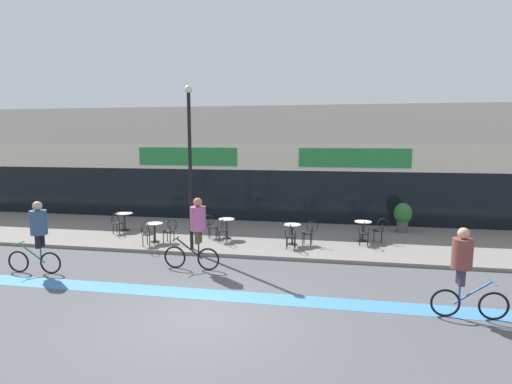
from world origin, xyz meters
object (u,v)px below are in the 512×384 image
Objects in this scene: cafe_chair_1_side at (170,229)px; planter_pot at (403,216)px; bistro_table_1 at (155,229)px; cafe_chair_2_side at (211,225)px; cyclist_2 at (197,228)px; bistro_table_4 at (363,227)px; cafe_chair_2_near at (223,229)px; cyclist_1 at (464,265)px; cafe_chair_3_near at (291,235)px; cafe_chair_3_side at (310,231)px; cafe_chair_0_near at (117,221)px; bistro_table_2 at (227,225)px; lamp_post at (190,157)px; bistro_table_3 at (292,230)px; cafe_chair_4_near at (364,232)px; cafe_chair_1_near at (147,232)px; cafe_chair_4_side at (380,228)px; bistro_table_0 at (124,218)px; cyclist_0 at (38,231)px.

cafe_chair_1_side is 0.74× the size of planter_pot.
bistro_table_1 is 2.14m from cafe_chair_2_side.
cyclist_2 reaches higher than planter_pot.
bistro_table_4 is 0.62× the size of planter_pot.
cafe_chair_2_near is (-5.15, -1.12, -0.02)m from bistro_table_4.
bistro_table_4 is 2.52m from planter_pot.
cyclist_1 is at bearing -43.94° from cafe_chair_2_side.
bistro_table_1 is 0.32× the size of cyclist_2.
planter_pot is (8.80, 3.31, 0.18)m from cafe_chair_1_side.
cafe_chair_3_near is 0.88m from cafe_chair_3_side.
bistro_table_4 is 9.75m from cafe_chair_0_near.
bistro_table_2 is 0.86× the size of cafe_chair_2_side.
cafe_chair_2_side is 0.16× the size of lamp_post.
cafe_chair_4_near reaches higher than bistro_table_3.
cafe_chair_1_side is at bearing 12.84° from cafe_chair_3_side.
cafe_chair_2_near is at bearing 103.42° from cafe_chair_4_near.
cyclist_2 reaches higher than cafe_chair_2_side.
cafe_chair_0_near and cafe_chair_2_near have the same top height.
cyclist_2 is at bearing -87.72° from cafe_chair_2_side.
cyclist_1 reaches higher than bistro_table_2.
cafe_chair_1_near and cafe_chair_4_side have the same top height.
cafe_chair_3_side is at bearing -92.46° from cafe_chair_2_near.
cafe_chair_0_near is 0.74× the size of planter_pot.
bistro_table_2 is 0.63× the size of planter_pot.
bistro_table_0 is 12.91m from cyclist_1.
cafe_chair_0_near is at bearing -168.31° from planter_pot.
bistro_table_0 is 0.82× the size of cafe_chair_1_side.
cafe_chair_1_near is at bearing -90.89° from bistro_table_1.
cafe_chair_1_side and cafe_chair_4_near have the same top height.
bistro_table_0 is at bearing 164.66° from cafe_chair_2_side.
cyclist_0 reaches higher than bistro_table_1.
bistro_table_0 reaches higher than bistro_table_1.
planter_pot reaches higher than bistro_table_0.
bistro_table_4 reaches higher than bistro_table_0.
bistro_table_0 is 0.82× the size of cafe_chair_1_near.
cafe_chair_4_near reaches higher than bistro_table_0.
cafe_chair_0_near is (-2.05, 0.93, 0.01)m from bistro_table_1.
cafe_chair_2_near is 2.87m from cyclist_2.
cafe_chair_3_near and cafe_chair_4_side have the same top height.
bistro_table_4 is at bearing 7.01° from cafe_chair_4_near.
cafe_chair_1_side is 0.42× the size of cyclist_0.
cafe_chair_3_near is at bearing -90.19° from bistro_table_3.
bistro_table_1 is at bearing 158.44° from lamp_post.
planter_pot reaches higher than bistro_table_2.
lamp_post is at bearing -30.69° from bistro_table_0.
bistro_table_0 is 11.61m from planter_pot.
cafe_chair_4_side is 7.05m from cyclist_2.
cafe_chair_4_near is (5.14, 0.49, 0.00)m from cafe_chair_2_near.
cafe_chair_0_near is at bearing -93.05° from cyclist_0.
bistro_table_3 is at bearing -130.35° from cyclist_2.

